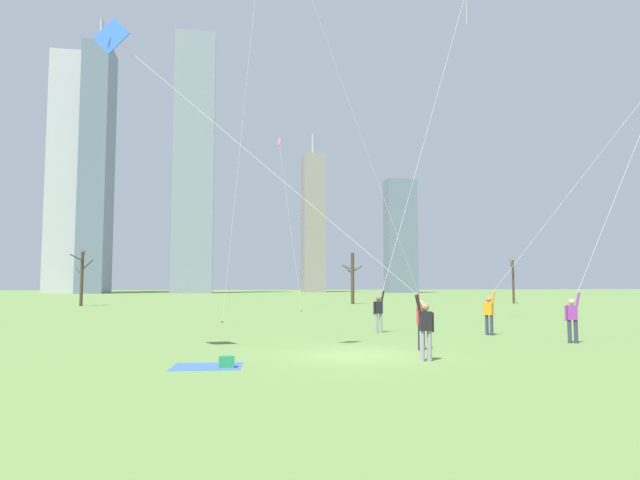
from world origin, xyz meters
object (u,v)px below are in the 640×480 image
object	(u,v)px
kite_flyer_midfield_left_purple	(389,230)
bare_tree_rightmost	(352,277)
picnic_spot	(218,364)
kite_flyer_far_back_green	(602,242)
distant_kite_drifting_left_yellow	(254,9)
bare_tree_right_of_center	(513,280)
kite_flyer_midfield_center_white	(404,219)
bare_tree_far_right_edge	(82,276)
kite_flyer_foreground_right_teal	(517,275)
distant_kite_drifting_right_pink	(281,159)
kite_flyer_foreground_left_blue	(352,259)

from	to	relation	value
kite_flyer_midfield_left_purple	bare_tree_rightmost	xyz separation A→B (m)	(9.00, 42.98, -0.87)
picnic_spot	kite_flyer_far_back_green	bearing A→B (deg)	14.28
distant_kite_drifting_left_yellow	bare_tree_right_of_center	bearing A→B (deg)	35.60
picnic_spot	bare_tree_right_of_center	world-z (taller)	bare_tree_right_of_center
kite_flyer_midfield_center_white	kite_flyer_far_back_green	xyz separation A→B (m)	(5.45, -6.58, -1.51)
picnic_spot	bare_tree_rightmost	size ratio (longest dim) A/B	0.34
kite_flyer_midfield_left_purple	bare_tree_far_right_edge	bearing A→B (deg)	114.20
bare_tree_right_of_center	distant_kite_drifting_left_yellow	bearing A→B (deg)	-144.40
kite_flyer_midfield_left_purple	bare_tree_right_of_center	distance (m)	49.55
kite_flyer_midfield_left_purple	picnic_spot	distance (m)	6.72
picnic_spot	bare_tree_far_right_edge	bearing A→B (deg)	107.27
kite_flyer_far_back_green	bare_tree_far_right_edge	world-z (taller)	kite_flyer_far_back_green
kite_flyer_midfield_center_white	bare_tree_right_of_center	size ratio (longest dim) A/B	3.88
kite_flyer_foreground_right_teal	bare_tree_right_of_center	distance (m)	41.88
bare_tree_far_right_edge	distant_kite_drifting_left_yellow	bearing A→B (deg)	-55.22
distant_kite_drifting_right_pink	bare_tree_far_right_edge	distance (m)	24.06
bare_tree_rightmost	bare_tree_far_right_edge	world-z (taller)	bare_tree_far_right_edge
kite_flyer_foreground_left_blue	distant_kite_drifting_right_pink	distance (m)	33.59
kite_flyer_foreground_left_blue	bare_tree_rightmost	bearing A→B (deg)	76.65
kite_flyer_foreground_left_blue	kite_flyer_foreground_right_teal	bearing A→B (deg)	35.17
kite_flyer_midfield_center_white	bare_tree_right_of_center	xyz separation A→B (m)	(23.94, 33.11, -2.64)
kite_flyer_midfield_left_purple	kite_flyer_midfield_center_white	size ratio (longest dim) A/B	1.10
kite_flyer_far_back_green	kite_flyer_midfield_center_white	bearing A→B (deg)	129.63
kite_flyer_foreground_right_teal	bare_tree_far_right_edge	distance (m)	45.45
distant_kite_drifting_right_pink	bare_tree_rightmost	size ratio (longest dim) A/B	2.69
kite_flyer_midfield_center_white	distant_kite_drifting_right_pink	bearing A→B (deg)	98.82
bare_tree_right_of_center	picnic_spot	bearing A→B (deg)	-126.90
kite_flyer_midfield_center_white	distant_kite_drifting_left_yellow	size ratio (longest dim) A/B	0.80
kite_flyer_far_back_green	bare_tree_rightmost	size ratio (longest dim) A/B	3.45
bare_tree_far_right_edge	kite_flyer_far_back_green	bearing A→B (deg)	-55.60
kite_flyer_midfield_left_purple	distant_kite_drifting_left_yellow	distance (m)	26.00
kite_flyer_foreground_right_teal	bare_tree_far_right_edge	bearing A→B (deg)	124.75
kite_flyer_midfield_left_purple	distant_kite_drifting_left_yellow	xyz separation A→B (m)	(-3.27, 19.54, 16.83)
kite_flyer_foreground_right_teal	bare_tree_rightmost	bearing A→B (deg)	87.01
distant_kite_drifting_right_pink	bare_tree_right_of_center	bearing A→B (deg)	21.24
kite_flyer_far_back_green	bare_tree_far_right_edge	bearing A→B (deg)	124.40
distant_kite_drifting_right_pink	picnic_spot	size ratio (longest dim) A/B	7.81
picnic_spot	kite_flyer_midfield_center_white	bearing A→B (deg)	49.93
kite_flyer_far_back_green	picnic_spot	world-z (taller)	kite_flyer_far_back_green
kite_flyer_midfield_center_white	bare_tree_far_right_edge	world-z (taller)	kite_flyer_midfield_center_white
kite_flyer_foreground_right_teal	picnic_spot	xyz separation A→B (m)	(-12.24, -6.58, -2.46)
kite_flyer_midfield_center_white	kite_flyer_far_back_green	bearing A→B (deg)	-50.37
picnic_spot	bare_tree_rightmost	bearing A→B (deg)	72.39
distant_kite_drifting_left_yellow	picnic_spot	distance (m)	29.77
kite_flyer_far_back_green	kite_flyer_foreground_right_teal	distance (m)	3.68
kite_flyer_midfield_center_white	bare_tree_far_right_edge	bearing A→B (deg)	123.30
kite_flyer_foreground_right_teal	bare_tree_far_right_edge	xyz separation A→B (m)	(-25.90, 37.34, 0.44)
bare_tree_far_right_edge	bare_tree_right_of_center	bearing A→B (deg)	-0.84
kite_flyer_midfield_left_purple	distant_kite_drifting_left_yellow	world-z (taller)	distant_kite_drifting_left_yellow
kite_flyer_midfield_left_purple	distant_kite_drifting_right_pink	xyz separation A→B (m)	(-0.20, 30.72, 9.16)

